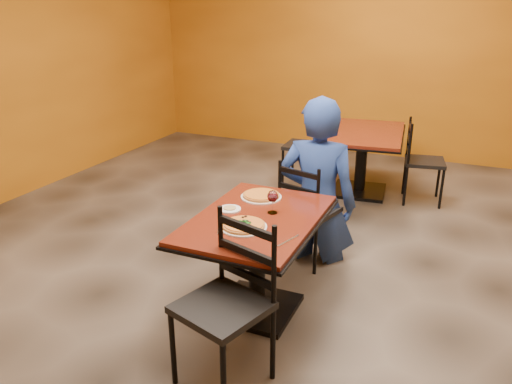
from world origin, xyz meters
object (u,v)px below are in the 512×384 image
at_px(chair_second_right, 425,162).
at_px(plate_main, 244,227).
at_px(chair_main_near, 222,308).
at_px(wine_glass, 273,201).
at_px(side_plate, 230,209).
at_px(pizza_main, 244,225).
at_px(table_second, 362,147).
at_px(table_main, 257,242).
at_px(pizza_far, 261,195).
at_px(chair_second_left, 304,146).
at_px(plate_far, 261,197).
at_px(chair_main_far, 310,211).
at_px(diner, 318,179).

relative_size(chair_second_right, plate_main, 3.01).
xyz_separation_m(chair_main_near, wine_glass, (-0.04, 0.87, 0.33)).
bearing_deg(side_plate, chair_second_right, 68.25).
xyz_separation_m(plate_main, pizza_main, (0.00, 0.00, 0.02)).
bearing_deg(side_plate, table_second, 82.17).
distance_m(table_main, pizza_far, 0.43).
xyz_separation_m(chair_main_near, side_plate, (-0.34, 0.80, 0.25)).
height_order(chair_second_left, plate_far, chair_second_left).
xyz_separation_m(pizza_main, wine_glass, (0.08, 0.31, 0.07)).
relative_size(table_main, pizza_main, 4.33).
height_order(pizza_far, wine_glass, wine_glass).
bearing_deg(chair_main_far, chair_second_left, -54.65).
bearing_deg(table_main, pizza_far, 108.39).
bearing_deg(table_second, chair_main_near, -90.54).
bearing_deg(chair_main_near, pizza_main, 119.97).
height_order(table_main, table_second, same).
bearing_deg(chair_second_right, side_plate, 148.73).
bearing_deg(pizza_main, plate_far, 101.04).
relative_size(plate_main, side_plate, 1.94).
bearing_deg(chair_second_left, chair_main_far, 17.75).
distance_m(chair_main_far, side_plate, 0.98).
xyz_separation_m(chair_main_near, pizza_main, (-0.12, 0.56, 0.26)).
height_order(chair_second_left, plate_main, chair_second_left).
bearing_deg(chair_main_far, pizza_main, 99.81).
relative_size(plate_far, wine_glass, 1.72).
height_order(table_main, wine_glass, wine_glass).
height_order(plate_far, wine_glass, wine_glass).
distance_m(chair_main_far, chair_second_right, 2.00).
bearing_deg(diner, chair_second_left, -73.56).
bearing_deg(pizza_far, side_plate, -109.72).
distance_m(table_second, plate_far, 2.43).
bearing_deg(chair_second_left, table_main, 9.51).
distance_m(chair_main_far, wine_glass, 0.89).
distance_m(table_main, chair_second_right, 2.89).
distance_m(plate_main, pizza_far, 0.56).
bearing_deg(plate_far, chair_second_right, 68.00).
height_order(chair_main_near, chair_second_left, chair_main_near).
xyz_separation_m(table_second, plate_main, (-0.16, -2.96, 0.19)).
xyz_separation_m(chair_second_right, side_plate, (-1.09, -2.72, 0.29)).
xyz_separation_m(chair_second_left, pizza_far, (0.45, -2.41, 0.28)).
relative_size(table_second, chair_second_right, 1.53).
bearing_deg(plate_far, chair_main_far, 68.68).
xyz_separation_m(table_main, chair_second_left, (-0.57, 2.76, -0.06)).
height_order(chair_main_far, plate_main, chair_main_far).
distance_m(plate_main, wine_glass, 0.33).
distance_m(chair_second_right, side_plate, 2.94).
bearing_deg(table_main, plate_main, -92.76).
bearing_deg(plate_main, chair_second_left, 100.63).
bearing_deg(diner, wine_glass, 80.88).
distance_m(chair_second_left, diner, 1.90).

